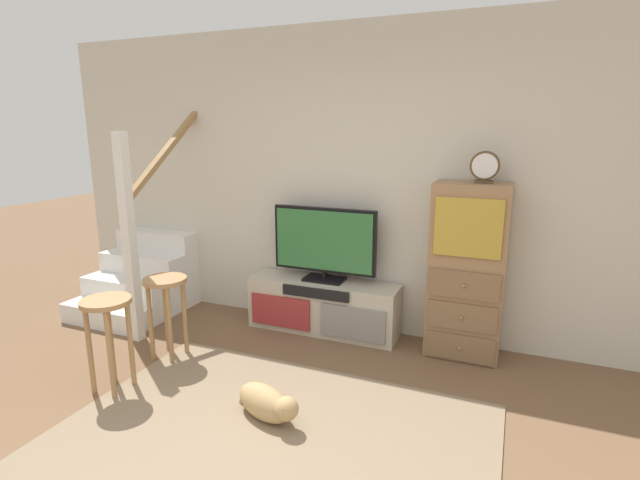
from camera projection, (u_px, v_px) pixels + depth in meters
back_wall at (366, 183)px, 4.24m from camera, size 6.40×0.12×2.70m
area_rug at (270, 438)px, 2.88m from camera, size 2.60×1.80×0.01m
media_console at (323, 306)px, 4.37m from camera, size 1.38×0.38×0.48m
television at (324, 242)px, 4.25m from camera, size 0.95×0.22×0.67m
side_cabinet at (467, 272)px, 3.81m from camera, size 0.58×0.38×1.42m
desk_clock at (485, 167)px, 3.58m from camera, size 0.22×0.08×0.24m
staircase at (154, 269)px, 5.07m from camera, size 1.00×1.36×2.20m
bar_stool_near at (108, 323)px, 3.32m from camera, size 0.34×0.34×0.68m
bar_stool_far at (166, 298)px, 3.82m from camera, size 0.34×0.34×0.67m
dog at (267, 403)px, 3.05m from camera, size 0.52×0.34×0.23m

